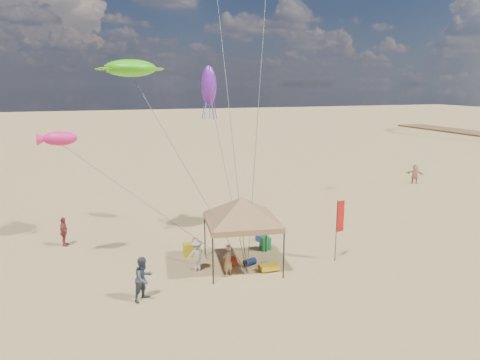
{
  "coord_description": "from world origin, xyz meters",
  "views": [
    {
      "loc": [
        -6.88,
        -17.28,
        8.73
      ],
      "look_at": [
        0.0,
        3.0,
        4.0
      ],
      "focal_mm": 32.5,
      "sensor_mm": 36.0,
      "label": 1
    }
  ],
  "objects_px": {
    "feather_flag": "(339,220)",
    "person_near_a": "(228,260)",
    "beach_cart": "(269,267)",
    "person_far_c": "(415,174)",
    "canopy_tent": "(242,200)",
    "chair_green": "(265,243)",
    "person_far_a": "(64,232)",
    "cooler_blue": "(261,237)",
    "person_near_c": "(197,255)",
    "chair_yellow": "(189,250)",
    "cooler_red": "(230,262)",
    "person_near_b": "(144,279)"
  },
  "relations": [
    {
      "from": "cooler_blue",
      "to": "chair_yellow",
      "type": "xyz_separation_m",
      "value": [
        -4.41,
        -0.99,
        0.16
      ]
    },
    {
      "from": "cooler_blue",
      "to": "chair_yellow",
      "type": "distance_m",
      "value": 4.52
    },
    {
      "from": "person_far_a",
      "to": "cooler_red",
      "type": "bearing_deg",
      "value": -110.52
    },
    {
      "from": "person_near_c",
      "to": "cooler_red",
      "type": "bearing_deg",
      "value": -173.4
    },
    {
      "from": "person_near_c",
      "to": "chair_yellow",
      "type": "bearing_deg",
      "value": -85.16
    },
    {
      "from": "beach_cart",
      "to": "person_far_c",
      "type": "xyz_separation_m",
      "value": [
        19.59,
        13.2,
        0.67
      ]
    },
    {
      "from": "person_near_a",
      "to": "cooler_red",
      "type": "bearing_deg",
      "value": -144.49
    },
    {
      "from": "person_far_a",
      "to": "chair_green",
      "type": "bearing_deg",
      "value": -97.19
    },
    {
      "from": "chair_green",
      "to": "chair_yellow",
      "type": "relative_size",
      "value": 1.0
    },
    {
      "from": "cooler_blue",
      "to": "person_near_c",
      "type": "relative_size",
      "value": 0.34
    },
    {
      "from": "person_far_c",
      "to": "person_near_c",
      "type": "bearing_deg",
      "value": -109.31
    },
    {
      "from": "chair_yellow",
      "to": "person_near_a",
      "type": "height_order",
      "value": "person_near_a"
    },
    {
      "from": "canopy_tent",
      "to": "person_near_c",
      "type": "xyz_separation_m",
      "value": [
        -2.17,
        0.25,
        -2.58
      ]
    },
    {
      "from": "beach_cart",
      "to": "person_near_a",
      "type": "xyz_separation_m",
      "value": [
        -2.04,
        0.1,
        0.58
      ]
    },
    {
      "from": "cooler_red",
      "to": "chair_green",
      "type": "relative_size",
      "value": 0.77
    },
    {
      "from": "cooler_blue",
      "to": "person_near_b",
      "type": "height_order",
      "value": "person_near_b"
    },
    {
      "from": "beach_cart",
      "to": "person_near_c",
      "type": "relative_size",
      "value": 0.57
    },
    {
      "from": "canopy_tent",
      "to": "feather_flag",
      "type": "relative_size",
      "value": 2.05
    },
    {
      "from": "feather_flag",
      "to": "person_near_a",
      "type": "bearing_deg",
      "value": 179.98
    },
    {
      "from": "canopy_tent",
      "to": "chair_green",
      "type": "xyz_separation_m",
      "value": [
        1.93,
        1.74,
        -3.02
      ]
    },
    {
      "from": "cooler_red",
      "to": "person_near_c",
      "type": "bearing_deg",
      "value": -177.54
    },
    {
      "from": "cooler_blue",
      "to": "beach_cart",
      "type": "height_order",
      "value": "cooler_blue"
    },
    {
      "from": "canopy_tent",
      "to": "feather_flag",
      "type": "xyz_separation_m",
      "value": [
        4.85,
        -0.8,
        -1.26
      ]
    },
    {
      "from": "canopy_tent",
      "to": "person_near_a",
      "type": "relative_size",
      "value": 4.19
    },
    {
      "from": "feather_flag",
      "to": "beach_cart",
      "type": "height_order",
      "value": "feather_flag"
    },
    {
      "from": "feather_flag",
      "to": "person_far_a",
      "type": "distance_m",
      "value": 14.82
    },
    {
      "from": "cooler_red",
      "to": "chair_yellow",
      "type": "distance_m",
      "value": 2.48
    },
    {
      "from": "chair_yellow",
      "to": "person_far_c",
      "type": "height_order",
      "value": "person_far_c"
    },
    {
      "from": "chair_green",
      "to": "beach_cart",
      "type": "relative_size",
      "value": 0.78
    },
    {
      "from": "person_near_c",
      "to": "person_near_a",
      "type": "bearing_deg",
      "value": 142.93
    },
    {
      "from": "feather_flag",
      "to": "person_near_a",
      "type": "relative_size",
      "value": 2.04
    },
    {
      "from": "person_far_c",
      "to": "canopy_tent",
      "type": "bearing_deg",
      "value": -106.37
    },
    {
      "from": "feather_flag",
      "to": "chair_green",
      "type": "xyz_separation_m",
      "value": [
        -2.92,
        2.54,
        -1.76
      ]
    },
    {
      "from": "feather_flag",
      "to": "person_far_a",
      "type": "xyz_separation_m",
      "value": [
        -13.21,
        6.6,
        -1.29
      ]
    },
    {
      "from": "chair_yellow",
      "to": "person_far_c",
      "type": "distance_m",
      "value": 25.02
    },
    {
      "from": "canopy_tent",
      "to": "cooler_red",
      "type": "distance_m",
      "value": 3.24
    },
    {
      "from": "beach_cart",
      "to": "person_near_c",
      "type": "bearing_deg",
      "value": 160.4
    },
    {
      "from": "beach_cart",
      "to": "person_near_c",
      "type": "xyz_separation_m",
      "value": [
        -3.24,
        1.15,
        0.6
      ]
    },
    {
      "from": "person_near_a",
      "to": "person_near_c",
      "type": "distance_m",
      "value": 1.6
    },
    {
      "from": "chair_yellow",
      "to": "person_far_c",
      "type": "bearing_deg",
      "value": 24.0
    },
    {
      "from": "cooler_red",
      "to": "person_near_a",
      "type": "bearing_deg",
      "value": -112.95
    },
    {
      "from": "chair_green",
      "to": "cooler_blue",
      "type": "bearing_deg",
      "value": 77.93
    },
    {
      "from": "chair_green",
      "to": "person_near_a",
      "type": "height_order",
      "value": "person_near_a"
    },
    {
      "from": "person_near_a",
      "to": "chair_yellow",
      "type": "bearing_deg",
      "value": -98.79
    },
    {
      "from": "chair_yellow",
      "to": "person_near_a",
      "type": "xyz_separation_m",
      "value": [
        1.22,
        -2.92,
        0.43
      ]
    },
    {
      "from": "chair_green",
      "to": "person_near_a",
      "type": "bearing_deg",
      "value": -138.74
    },
    {
      "from": "cooler_blue",
      "to": "chair_yellow",
      "type": "relative_size",
      "value": 0.77
    },
    {
      "from": "canopy_tent",
      "to": "chair_yellow",
      "type": "distance_m",
      "value": 4.29
    },
    {
      "from": "person_far_c",
      "to": "feather_flag",
      "type": "bearing_deg",
      "value": -97.49
    },
    {
      "from": "cooler_blue",
      "to": "person_far_a",
      "type": "relative_size",
      "value": 0.33
    }
  ]
}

